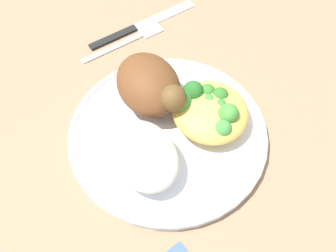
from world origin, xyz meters
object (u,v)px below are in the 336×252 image
object	(u,v)px
rice_pile	(144,155)
mac_cheese_with_broccoli	(209,109)
knife	(135,27)
plate	(168,133)
fork	(127,41)
roasted_chicken	(151,85)

from	to	relation	value
rice_pile	mac_cheese_with_broccoli	xyz separation A→B (m)	(-0.02, 0.10, -0.00)
rice_pile	knife	distance (m)	0.25
rice_pile	mac_cheese_with_broccoli	world-z (taller)	mac_cheese_with_broccoli
plate	fork	world-z (taller)	plate
mac_cheese_with_broccoli	knife	xyz separation A→B (m)	(-0.21, -0.01, -0.03)
roasted_chicken	fork	xyz separation A→B (m)	(-0.13, 0.02, -0.04)
mac_cheese_with_broccoli	fork	bearing A→B (deg)	-170.13
fork	knife	size ratio (longest dim) A/B	0.75
rice_pile	knife	xyz separation A→B (m)	(-0.23, 0.09, -0.03)
roasted_chicken	mac_cheese_with_broccoli	size ratio (longest dim) A/B	1.11
mac_cheese_with_broccoli	roasted_chicken	bearing A→B (deg)	-139.34
roasted_chicken	knife	size ratio (longest dim) A/B	0.57
roasted_chicken	fork	distance (m)	0.14
knife	fork	bearing A→B (deg)	-47.60
fork	rice_pile	bearing A→B (deg)	-17.46
roasted_chicken	knife	world-z (taller)	roasted_chicken
plate	roasted_chicken	xyz separation A→B (m)	(-0.05, 0.00, 0.04)
rice_pile	fork	world-z (taller)	rice_pile
plate	knife	world-z (taller)	plate
plate	fork	xyz separation A→B (m)	(-0.18, 0.02, -0.01)
roasted_chicken	plate	bearing A→B (deg)	-2.93
plate	mac_cheese_with_broccoli	distance (m)	0.06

